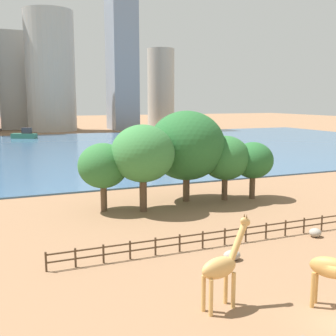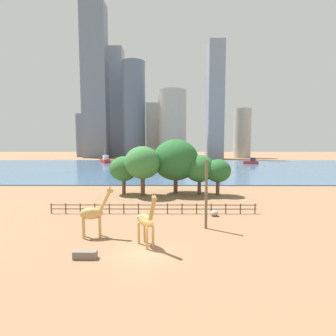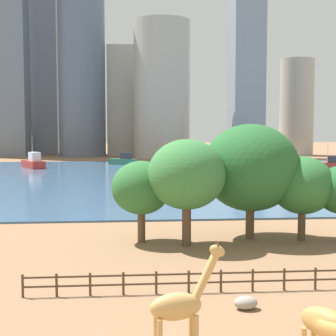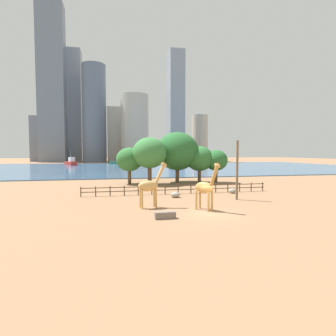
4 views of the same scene
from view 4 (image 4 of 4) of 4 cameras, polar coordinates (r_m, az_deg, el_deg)
The scene contains 25 objects.
ground_plane at distance 103.59m, azimuth -6.79°, elevation 0.15°, with size 400.00×400.00×0.00m, color #8C6647.
harbor_water at distance 100.60m, azimuth -6.65°, elevation 0.12°, with size 180.00×86.00×0.20m, color #3D6084.
giraffe_tall at distance 26.12m, azimuth 8.17°, elevation -4.21°, with size 2.14×2.80×4.90m.
giraffe_companion at distance 27.12m, azimuth -3.97°, elevation -3.88°, with size 3.28×1.25×4.85m.
utility_pole at distance 32.72m, azimuth 14.82°, elevation -0.45°, with size 0.28×0.28×7.19m, color brown.
boulder_near_fence at distance 38.03m, azimuth 13.84°, elevation -4.84°, with size 0.96×0.93×0.70m, color gray.
boulder_by_pole at distance 33.55m, azimuth 1.60°, elevation -5.84°, with size 1.23×0.92×0.69m, color gray.
feeding_trough at distance 22.97m, azimuth -0.62°, elevation -10.24°, with size 1.80×0.60×0.60m, color #72665B.
enclosure_fence at distance 36.46m, azimuth 2.28°, elevation -4.45°, with size 26.12×0.14×1.30m.
tree_left_large at distance 46.95m, azimuth -4.02°, elevation 3.28°, with size 6.13×6.13×8.45m.
tree_center_broad at distance 50.79m, azimuth 10.42°, elevation 1.62°, with size 4.39×4.39×6.24m.
tree_right_tall at distance 48.22m, azimuth -8.41°, elevation 1.83°, with size 4.83×4.83×6.66m.
tree_left_small at distance 50.35m, azimuth 6.87°, elevation 2.03°, with size 5.27×5.27×6.97m.
tree_right_small at distance 50.17m, azimuth 2.04°, elevation 3.67°, with size 8.09×8.09×9.64m.
boat_ferry at distance 131.77m, azimuth -11.15°, elevation 1.31°, with size 7.06×5.27×2.95m.
boat_sailboat at distance 124.13m, azimuth -20.36°, elevation 1.14°, with size 6.40×8.46×7.25m.
boat_tug at distance 125.65m, azimuth 10.13°, elevation 1.20°, with size 6.60×4.08×5.59m.
skyline_tower_needle at distance 165.68m, azimuth 1.65°, elevation 13.02°, with size 9.04×12.70×67.17m, color gray.
skyline_block_central at distance 193.56m, azimuth -25.55°, elevation 5.68°, with size 13.11×13.80×29.44m, color slate.
skyline_tower_glass at distance 162.24m, azimuth -7.23°, elevation 8.46°, with size 16.66×16.66×40.55m, color #ADA89E.
skyline_block_left at distance 172.79m, azimuth -15.75°, elevation 11.28°, with size 14.52×14.52×59.97m, color slate.
skyline_block_right at distance 181.82m, azimuth -23.97°, elevation 16.45°, with size 15.37×10.77×95.67m, color slate.
skyline_tower_short at distance 180.18m, azimuth 6.93°, elevation 6.43°, with size 10.90×10.90×31.06m, color #ADA89E.
skyline_block_wide at distance 190.69m, azimuth -19.86°, elevation 12.48°, with size 10.88×12.32×73.33m, color gray.
skyline_tower_far at distance 177.42m, azimuth -11.12°, elevation 7.09°, with size 11.76×13.04×35.03m, color #ADA89E.
Camera 4 is at (-8.74, -23.06, 5.68)m, focal length 28.00 mm.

